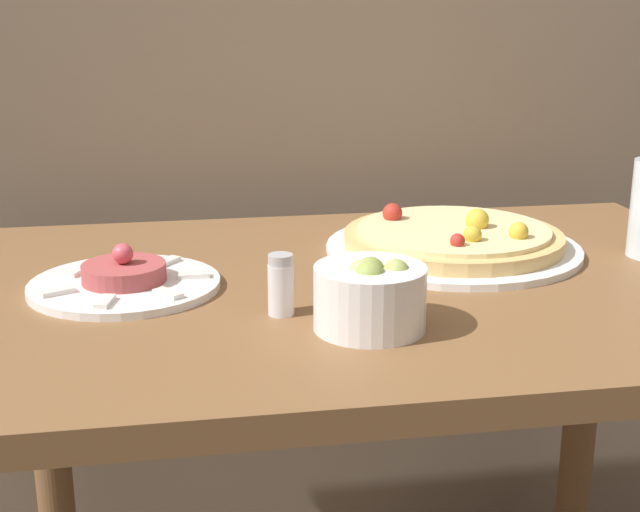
# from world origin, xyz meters

# --- Properties ---
(dining_table) EXTENTS (1.05, 0.72, 0.77)m
(dining_table) POSITION_xyz_m (0.00, 0.36, 0.64)
(dining_table) COLOR brown
(dining_table) RESTS_ON ground_plane
(pizza_plate) EXTENTS (0.36, 0.36, 0.06)m
(pizza_plate) POSITION_xyz_m (0.14, 0.47, 0.78)
(pizza_plate) COLOR white
(pizza_plate) RESTS_ON dining_table
(tartare_plate) EXTENTS (0.24, 0.24, 0.06)m
(tartare_plate) POSITION_xyz_m (-0.31, 0.38, 0.78)
(tartare_plate) COLOR white
(tartare_plate) RESTS_ON dining_table
(small_bowl) EXTENTS (0.12, 0.12, 0.08)m
(small_bowl) POSITION_xyz_m (-0.04, 0.19, 0.81)
(small_bowl) COLOR white
(small_bowl) RESTS_ON dining_table
(salt_shaker) EXTENTS (0.03, 0.03, 0.07)m
(salt_shaker) POSITION_xyz_m (-0.13, 0.25, 0.80)
(salt_shaker) COLOR silver
(salt_shaker) RESTS_ON dining_table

